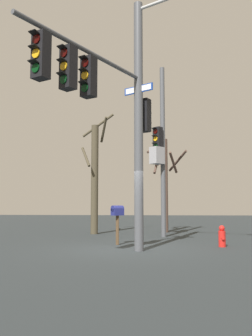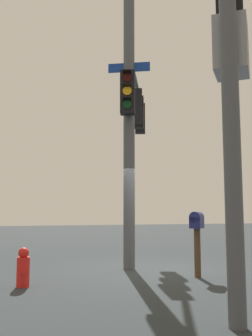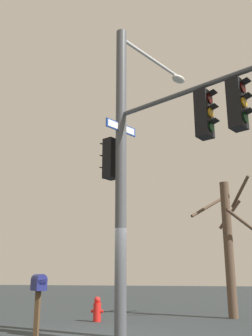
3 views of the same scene
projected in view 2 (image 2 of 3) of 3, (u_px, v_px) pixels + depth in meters
The scene contains 5 objects.
ground_plane at pixel (151, 271), 9.44m from camera, with size 80.00×80.00×0.00m, color #292F32.
main_signal_pole_assembly at pixel (128, 100), 11.21m from camera, with size 5.03×5.41×8.13m.
secondary_pole_assembly at pixel (229, 21), 5.27m from camera, with size 0.76×0.74×7.87m.
fire_hydrant at pixel (23, 268), 7.34m from camera, with size 0.38×0.24×0.73m.
mailbox at pixel (197, 226), 8.55m from camera, with size 0.48×0.48×1.41m.
Camera 2 is at (-8.64, 4.39, 1.35)m, focal length 41.83 mm.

